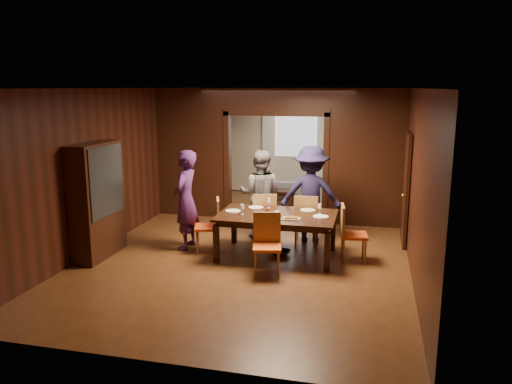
% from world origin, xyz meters
% --- Properties ---
extents(floor, '(9.00, 9.00, 0.00)m').
position_xyz_m(floor, '(0.00, 0.00, 0.00)').
color(floor, '#552F18').
rests_on(floor, ground).
extents(ceiling, '(5.50, 9.00, 0.02)m').
position_xyz_m(ceiling, '(0.00, 0.00, 2.90)').
color(ceiling, silver).
rests_on(ceiling, room_walls).
extents(room_walls, '(5.52, 9.01, 2.90)m').
position_xyz_m(room_walls, '(0.00, 1.89, 1.51)').
color(room_walls, black).
rests_on(room_walls, floor).
extents(person_purple, '(0.45, 0.67, 1.82)m').
position_xyz_m(person_purple, '(-1.21, -0.73, 0.91)').
color(person_purple, '#431D57').
rests_on(person_purple, floor).
extents(person_grey, '(0.85, 0.67, 1.74)m').
position_xyz_m(person_grey, '(-0.03, 0.24, 0.87)').
color(person_grey, slate).
rests_on(person_grey, floor).
extents(person_navy, '(1.23, 0.76, 1.84)m').
position_xyz_m(person_navy, '(0.96, 0.22, 0.92)').
color(person_navy, '#191638').
rests_on(person_navy, floor).
extents(sofa, '(1.81, 0.88, 0.51)m').
position_xyz_m(sofa, '(0.10, 3.85, 0.25)').
color(sofa, '#859FAF').
rests_on(sofa, floor).
extents(serving_bowl, '(0.35, 0.35, 0.09)m').
position_xyz_m(serving_bowl, '(0.56, -0.75, 0.80)').
color(serving_bowl, black).
rests_on(serving_bowl, dining_table).
extents(dining_table, '(2.02, 1.26, 0.76)m').
position_xyz_m(dining_table, '(0.50, -0.80, 0.38)').
color(dining_table, black).
rests_on(dining_table, floor).
extents(coffee_table, '(0.80, 0.50, 0.40)m').
position_xyz_m(coffee_table, '(-0.18, 2.98, 0.20)').
color(coffee_table, black).
rests_on(coffee_table, floor).
extents(chair_left, '(0.56, 0.56, 0.97)m').
position_xyz_m(chair_left, '(-0.77, -0.82, 0.48)').
color(chair_left, red).
rests_on(chair_left, floor).
extents(chair_right, '(0.49, 0.49, 0.97)m').
position_xyz_m(chair_right, '(1.82, -0.73, 0.48)').
color(chair_right, '#BF4212').
rests_on(chair_right, floor).
extents(chair_far_l, '(0.54, 0.54, 0.97)m').
position_xyz_m(chair_far_l, '(0.10, 0.00, 0.48)').
color(chair_far_l, orange).
rests_on(chair_far_l, floor).
extents(chair_far_r, '(0.47, 0.47, 0.97)m').
position_xyz_m(chair_far_r, '(0.91, 0.02, 0.48)').
color(chair_far_r, red).
rests_on(chair_far_r, floor).
extents(chair_near, '(0.52, 0.52, 0.97)m').
position_xyz_m(chair_near, '(0.52, -1.69, 0.48)').
color(chair_near, '#EB5416').
rests_on(chair_near, floor).
extents(hutch, '(0.40, 1.20, 2.00)m').
position_xyz_m(hutch, '(-2.53, -1.50, 1.00)').
color(hutch, black).
rests_on(hutch, floor).
extents(door_right, '(0.06, 0.90, 2.10)m').
position_xyz_m(door_right, '(2.70, 0.50, 1.05)').
color(door_right, black).
rests_on(door_right, floor).
extents(window_far, '(1.20, 0.03, 1.30)m').
position_xyz_m(window_far, '(0.00, 4.44, 1.70)').
color(window_far, silver).
rests_on(window_far, back_wall).
extents(curtain_left, '(0.35, 0.06, 2.40)m').
position_xyz_m(curtain_left, '(-0.75, 4.40, 1.25)').
color(curtain_left, white).
rests_on(curtain_left, back_wall).
extents(curtain_right, '(0.35, 0.06, 2.40)m').
position_xyz_m(curtain_right, '(0.75, 4.40, 1.25)').
color(curtain_right, white).
rests_on(curtain_right, back_wall).
extents(plate_left, '(0.27, 0.27, 0.01)m').
position_xyz_m(plate_left, '(-0.30, -0.76, 0.77)').
color(plate_left, silver).
rests_on(plate_left, dining_table).
extents(plate_far_l, '(0.27, 0.27, 0.01)m').
position_xyz_m(plate_far_l, '(0.03, -0.41, 0.77)').
color(plate_far_l, silver).
rests_on(plate_far_l, dining_table).
extents(plate_far_r, '(0.27, 0.27, 0.01)m').
position_xyz_m(plate_far_r, '(0.98, -0.40, 0.77)').
color(plate_far_r, silver).
rests_on(plate_far_r, dining_table).
extents(plate_right, '(0.27, 0.27, 0.01)m').
position_xyz_m(plate_right, '(1.26, -0.80, 0.77)').
color(plate_right, white).
rests_on(plate_right, dining_table).
extents(plate_near, '(0.27, 0.27, 0.01)m').
position_xyz_m(plate_near, '(0.50, -1.16, 0.77)').
color(plate_near, silver).
rests_on(plate_near, dining_table).
extents(platter_a, '(0.30, 0.20, 0.04)m').
position_xyz_m(platter_a, '(0.43, -0.94, 0.78)').
color(platter_a, gray).
rests_on(platter_a, dining_table).
extents(platter_b, '(0.30, 0.20, 0.04)m').
position_xyz_m(platter_b, '(0.80, -1.05, 0.78)').
color(platter_b, gray).
rests_on(platter_b, dining_table).
extents(wineglass_left, '(0.08, 0.08, 0.18)m').
position_xyz_m(wineglass_left, '(-0.08, -0.96, 0.85)').
color(wineglass_left, silver).
rests_on(wineglass_left, dining_table).
extents(wineglass_far, '(0.08, 0.08, 0.18)m').
position_xyz_m(wineglass_far, '(0.26, -0.36, 0.85)').
color(wineglass_far, silver).
rests_on(wineglass_far, dining_table).
extents(wineglass_right, '(0.08, 0.08, 0.18)m').
position_xyz_m(wineglass_right, '(1.22, -0.59, 0.85)').
color(wineglass_right, white).
rests_on(wineglass_right, dining_table).
extents(tumbler, '(0.07, 0.07, 0.14)m').
position_xyz_m(tumbler, '(0.56, -1.11, 0.83)').
color(tumbler, white).
rests_on(tumbler, dining_table).
extents(condiment_jar, '(0.08, 0.08, 0.11)m').
position_xyz_m(condiment_jar, '(0.35, -0.87, 0.82)').
color(condiment_jar, '#4C1F11').
rests_on(condiment_jar, dining_table).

